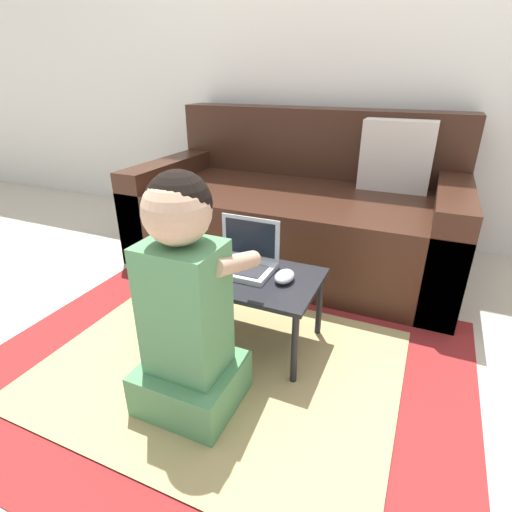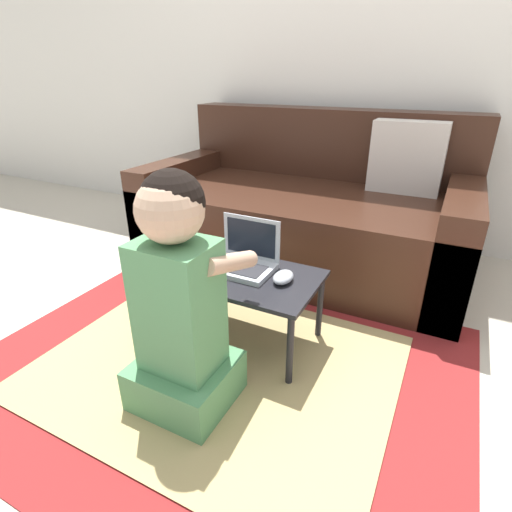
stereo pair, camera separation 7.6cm
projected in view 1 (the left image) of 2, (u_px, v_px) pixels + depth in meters
ground_plane at (236, 377)px, 1.43m from camera, size 16.00×16.00×0.00m
wall_back at (359, 21)px, 2.23m from camera, size 9.00×0.06×2.50m
area_rug at (221, 366)px, 1.47m from camera, size 1.73×1.37×0.01m
couch at (300, 209)px, 2.28m from camera, size 1.71×0.95×0.80m
laptop_desk at (242, 281)px, 1.52m from camera, size 0.59×0.36×0.30m
laptop at (243, 261)px, 1.53m from camera, size 0.24×0.18×0.19m
computer_mouse at (285, 276)px, 1.44m from camera, size 0.07×0.10×0.04m
person_seated at (186, 306)px, 1.17m from camera, size 0.30×0.40×0.77m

